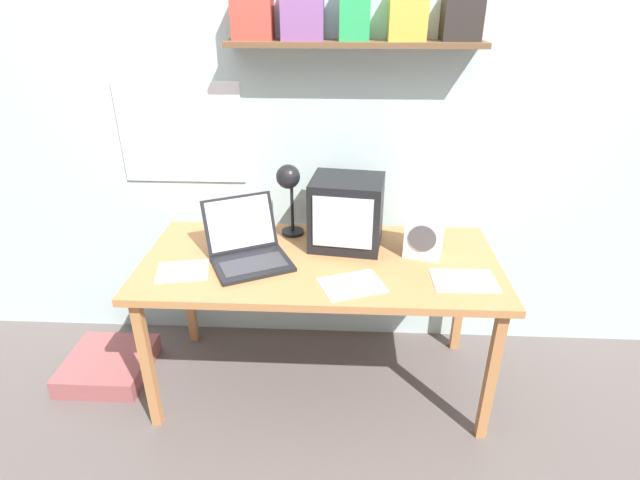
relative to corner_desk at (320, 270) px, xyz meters
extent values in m
plane|color=#5E5451|center=(0.00, 0.00, -0.68)|extent=(12.00, 12.00, 0.00)
cube|color=silver|center=(0.00, 0.47, 0.62)|extent=(5.60, 0.06, 2.60)
cube|color=white|center=(-0.73, 0.44, 0.53)|extent=(0.64, 0.01, 0.51)
cube|color=brown|center=(0.14, 0.35, 0.97)|extent=(1.16, 0.18, 0.02)
cube|color=#BE4134|center=(-0.32, 0.38, 1.08)|extent=(0.18, 0.13, 0.19)
cube|color=#7F4D89|center=(-0.09, 0.37, 1.09)|extent=(0.19, 0.15, 0.21)
cube|color=green|center=(0.13, 0.37, 1.10)|extent=(0.13, 0.13, 0.25)
cube|color=gold|center=(0.36, 0.37, 1.08)|extent=(0.16, 0.14, 0.21)
cube|color=#292421|center=(0.60, 0.37, 1.07)|extent=(0.17, 0.14, 0.19)
cube|color=#B87845|center=(0.00, 0.00, 0.04)|extent=(1.65, 0.77, 0.03)
cube|color=#B87845|center=(-0.76, -0.32, -0.33)|extent=(0.04, 0.05, 0.70)
cube|color=#B87845|center=(0.76, -0.32, -0.33)|extent=(0.04, 0.05, 0.70)
cube|color=#B87845|center=(-0.76, 0.32, -0.33)|extent=(0.04, 0.05, 0.70)
cube|color=#B87845|center=(0.76, 0.32, -0.33)|extent=(0.04, 0.05, 0.70)
cube|color=black|center=(0.12, 0.16, 0.23)|extent=(0.37, 0.32, 0.34)
cube|color=silver|center=(0.10, 0.02, 0.24)|extent=(0.27, 0.04, 0.24)
cube|color=black|center=(-0.30, -0.08, 0.07)|extent=(0.42, 0.38, 0.02)
cube|color=#38383A|center=(-0.30, -0.09, 0.08)|extent=(0.32, 0.25, 0.00)
cube|color=black|center=(-0.38, 0.09, 0.20)|extent=(0.35, 0.24, 0.24)
cube|color=silver|center=(-0.38, 0.09, 0.20)|extent=(0.31, 0.22, 0.22)
cylinder|color=black|center=(-0.15, 0.27, 0.07)|extent=(0.11, 0.11, 0.01)
cylinder|color=black|center=(-0.15, 0.27, 0.23)|extent=(0.02, 0.02, 0.32)
sphere|color=black|center=(-0.16, 0.20, 0.39)|extent=(0.12, 0.12, 0.12)
cylinder|color=white|center=(-0.39, 0.27, 0.12)|extent=(0.08, 0.08, 0.12)
cylinder|color=orange|center=(-0.39, 0.27, 0.10)|extent=(0.07, 0.07, 0.09)
cube|color=white|center=(0.48, 0.07, 0.19)|extent=(0.20, 0.17, 0.26)
cylinder|color=#4C4C51|center=(0.46, 0.01, 0.18)|extent=(0.12, 0.04, 0.13)
cube|color=white|center=(0.63, -0.16, 0.06)|extent=(0.27, 0.20, 0.00)
cube|color=silver|center=(-0.61, -0.14, 0.06)|extent=(0.25, 0.23, 0.00)
cube|color=white|center=(0.15, -0.22, 0.06)|extent=(0.31, 0.27, 0.00)
cube|color=#9B5050|center=(-1.14, 0.01, -0.63)|extent=(0.43, 0.43, 0.11)
camera|label=1|loc=(0.10, -2.03, 1.18)|focal=28.00mm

